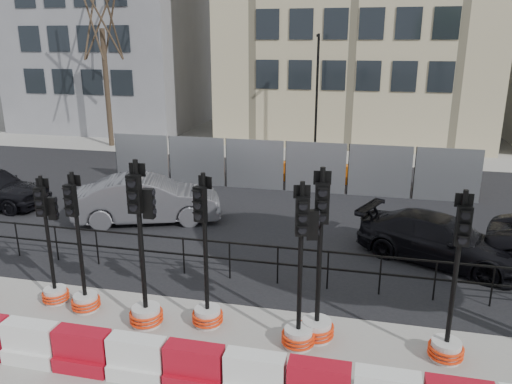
# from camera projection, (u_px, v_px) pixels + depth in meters

# --- Properties ---
(ground) EXTENTS (120.00, 120.00, 0.00)m
(ground) POSITION_uv_depth(u_px,v_px,m) (215.00, 303.00, 11.27)
(ground) COLOR #51514C
(ground) RESTS_ON ground
(road) EXTENTS (40.00, 14.00, 0.03)m
(road) POSITION_uv_depth(u_px,v_px,m) (275.00, 206.00, 17.79)
(road) COLOR black
(road) RESTS_ON ground
(sidewalk_far) EXTENTS (40.00, 4.00, 0.02)m
(sidewalk_far) POSITION_uv_depth(u_px,v_px,m) (307.00, 153.00, 26.18)
(sidewalk_far) COLOR gray
(sidewalk_far) RESTS_ON ground
(building_grey) EXTENTS (11.00, 9.06, 14.00)m
(building_grey) POSITION_uv_depth(u_px,v_px,m) (110.00, 19.00, 32.75)
(building_grey) COLOR gray
(building_grey) RESTS_ON ground
(kerb_railing) EXTENTS (18.00, 0.04, 1.00)m
(kerb_railing) POSITION_uv_depth(u_px,v_px,m) (230.00, 254.00, 12.19)
(kerb_railing) COLOR black
(kerb_railing) RESTS_ON ground
(heras_fencing) EXTENTS (14.33, 1.72, 2.00)m
(heras_fencing) POSITION_uv_depth(u_px,v_px,m) (302.00, 170.00, 20.15)
(heras_fencing) COLOR gray
(heras_fencing) RESTS_ON ground
(lamp_post_far) EXTENTS (0.12, 0.56, 6.00)m
(lamp_post_far) POSITION_uv_depth(u_px,v_px,m) (317.00, 93.00, 24.19)
(lamp_post_far) COLOR black
(lamp_post_far) RESTS_ON ground
(tree_bare_far) EXTENTS (2.00, 2.00, 9.00)m
(tree_bare_far) POSITION_uv_depth(u_px,v_px,m) (101.00, 21.00, 26.15)
(tree_bare_far) COLOR #473828
(tree_bare_far) RESTS_ON ground
(barrier_row) EXTENTS (12.55, 0.50, 0.80)m
(barrier_row) POSITION_uv_depth(u_px,v_px,m) (166.00, 364.00, 8.56)
(barrier_row) COLOR #B00E1E
(barrier_row) RESTS_ON ground
(traffic_signal_b) EXTENTS (0.59, 0.59, 2.98)m
(traffic_signal_b) POSITION_uv_depth(u_px,v_px,m) (53.00, 274.00, 11.08)
(traffic_signal_b) COLOR silver
(traffic_signal_b) RESTS_ON ground
(traffic_signal_c) EXTENTS (0.62, 0.62, 3.15)m
(traffic_signal_c) POSITION_uv_depth(u_px,v_px,m) (83.00, 284.00, 10.77)
(traffic_signal_c) COLOR silver
(traffic_signal_c) RESTS_ON ground
(traffic_signal_d) EXTENTS (0.70, 0.70, 3.55)m
(traffic_signal_d) POSITION_uv_depth(u_px,v_px,m) (145.00, 289.00, 10.13)
(traffic_signal_d) COLOR silver
(traffic_signal_d) RESTS_ON ground
(traffic_signal_e) EXTENTS (0.65, 0.65, 3.29)m
(traffic_signal_e) POSITION_uv_depth(u_px,v_px,m) (207.00, 296.00, 10.18)
(traffic_signal_e) COLOR silver
(traffic_signal_e) RESTS_ON ground
(traffic_signal_f) EXTENTS (0.66, 0.66, 3.33)m
(traffic_signal_f) POSITION_uv_depth(u_px,v_px,m) (300.00, 311.00, 9.43)
(traffic_signal_f) COLOR silver
(traffic_signal_f) RESTS_ON ground
(traffic_signal_g) EXTENTS (0.69, 0.69, 3.53)m
(traffic_signal_g) POSITION_uv_depth(u_px,v_px,m) (317.00, 307.00, 9.68)
(traffic_signal_g) COLOR silver
(traffic_signal_g) RESTS_ON ground
(traffic_signal_h) EXTENTS (0.65, 0.65, 3.30)m
(traffic_signal_h) POSITION_uv_depth(u_px,v_px,m) (449.00, 328.00, 9.06)
(traffic_signal_h) COLOR silver
(traffic_signal_h) RESTS_ON ground
(car_b) EXTENTS (4.61, 5.68, 1.53)m
(car_b) POSITION_uv_depth(u_px,v_px,m) (148.00, 199.00, 16.13)
(car_b) COLOR #54555A
(car_b) RESTS_ON ground
(car_c) EXTENTS (4.91, 5.62, 1.26)m
(car_c) POSITION_uv_depth(u_px,v_px,m) (440.00, 240.00, 13.21)
(car_c) COLOR black
(car_c) RESTS_ON ground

